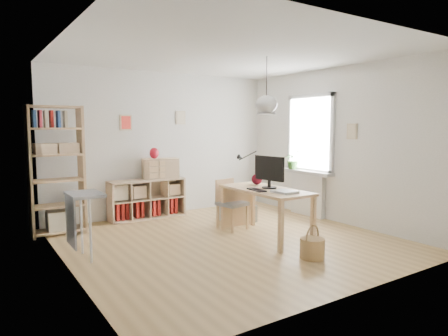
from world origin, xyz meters
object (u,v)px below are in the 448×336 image
desk (265,195)px  tall_bookshelf (56,165)px  monitor (269,170)px  storage_chest (237,210)px  drawer_chest (160,168)px  cube_shelf (145,202)px  chair (230,201)px

desk → tall_bookshelf: size_ratio=0.75×
tall_bookshelf → monitor: size_ratio=3.57×
tall_bookshelf → monitor: 3.30m
storage_chest → drawer_chest: 1.62m
desk → drawer_chest: 2.32m
cube_shelf → tall_bookshelf: 1.77m
cube_shelf → chair: (0.87, -1.51, 0.17)m
tall_bookshelf → storage_chest: (2.87, -0.81, -0.89)m
drawer_chest → desk: bearing=-59.0°
chair → drawer_chest: drawer_chest is taller
storage_chest → monitor: monitor is taller
desk → cube_shelf: bearing=114.6°
monitor → drawer_chest: size_ratio=0.86×
cube_shelf → drawer_chest: drawer_chest is taller
desk → cube_shelf: size_ratio=1.07×
tall_bookshelf → chair: (2.43, -1.23, -0.62)m
desk → monitor: monitor is taller
cube_shelf → drawer_chest: 0.68m
cube_shelf → monitor: (1.10, -2.23, 0.72)m
tall_bookshelf → monitor: tall_bookshelf is taller
cube_shelf → monitor: monitor is taller
cube_shelf → drawer_chest: (0.30, -0.04, 0.61)m
chair → drawer_chest: (-0.57, 1.47, 0.44)m
chair → storage_chest: 0.66m
drawer_chest → chair: bearing=-56.1°
cube_shelf → storage_chest: 1.70m
tall_bookshelf → drawer_chest: size_ratio=3.08×
tall_bookshelf → cube_shelf: bearing=10.2°
drawer_chest → cube_shelf: bearing=-175.2°
desk → storage_chest: (0.28, 1.14, -0.46)m
desk → storage_chest: 1.26m
desk → tall_bookshelf: 3.27m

